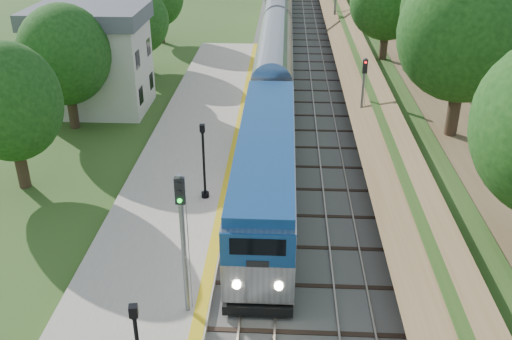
# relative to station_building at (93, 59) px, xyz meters

# --- Properties ---
(trackbed) EXTENTS (9.50, 170.00, 0.28)m
(trackbed) POSITION_rel_station_building_xyz_m (16.00, 30.00, -4.02)
(trackbed) COLOR #4C4944
(trackbed) RESTS_ON ground
(platform) EXTENTS (6.40, 68.00, 0.38)m
(platform) POSITION_rel_station_building_xyz_m (8.80, -14.00, -3.90)
(platform) COLOR #A79B86
(platform) RESTS_ON ground
(yellow_stripe) EXTENTS (0.55, 68.00, 0.01)m
(yellow_stripe) POSITION_rel_station_building_xyz_m (11.65, -14.00, -3.70)
(yellow_stripe) COLOR gold
(yellow_stripe) RESTS_ON platform
(embankment) EXTENTS (10.64, 170.00, 11.70)m
(embankment) POSITION_rel_station_building_xyz_m (24.35, 30.00, -2.14)
(embankment) COLOR brown
(embankment) RESTS_ON ground
(station_building) EXTENTS (8.60, 6.60, 8.00)m
(station_building) POSITION_rel_station_building_xyz_m (0.00, 0.00, 0.00)
(station_building) COLOR beige
(station_building) RESTS_ON ground
(trees_behind_platform) EXTENTS (7.82, 53.32, 7.21)m
(trees_behind_platform) POSITION_rel_station_building_xyz_m (2.83, -9.33, 0.44)
(trees_behind_platform) COLOR #332316
(trees_behind_platform) RESTS_ON ground
(train) EXTENTS (3.00, 120.30, 4.41)m
(train) POSITION_rel_station_building_xyz_m (14.00, 34.82, -1.83)
(train) COLOR black
(train) RESTS_ON trackbed
(lamppost_far) EXTENTS (0.43, 0.43, 4.39)m
(lamppost_far) POSITION_rel_station_building_xyz_m (10.57, -14.64, -1.75)
(lamppost_far) COLOR black
(lamppost_far) RESTS_ON platform
(signal_platform) EXTENTS (0.37, 0.29, 6.28)m
(signal_platform) POSITION_rel_station_building_xyz_m (11.10, -24.16, 0.15)
(signal_platform) COLOR slate
(signal_platform) RESTS_ON platform
(signal_farside) EXTENTS (0.32, 0.25, 5.79)m
(signal_farside) POSITION_rel_station_building_xyz_m (20.20, -5.30, -0.43)
(signal_farside) COLOR slate
(signal_farside) RESTS_ON ground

